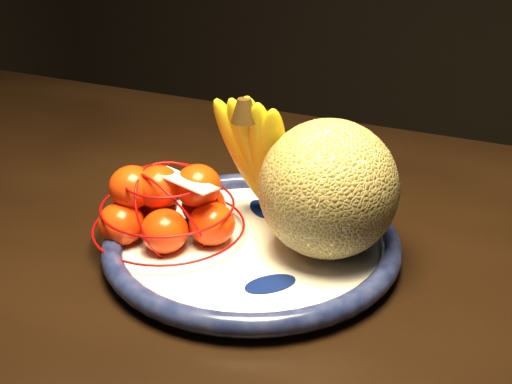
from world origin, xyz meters
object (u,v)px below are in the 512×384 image
at_px(dining_table, 82,251).
at_px(banana_bunch, 259,151).
at_px(mandarin_bag, 168,207).
at_px(cantaloupe, 328,189).
at_px(fruit_bowl, 252,243).

relative_size(dining_table, banana_bunch, 8.95).
xyz_separation_m(dining_table, mandarin_bag, (0.17, -0.04, 0.12)).
distance_m(banana_bunch, mandarin_bag, 0.12).
bearing_deg(banana_bunch, cantaloupe, -16.32).
distance_m(cantaloupe, banana_bunch, 0.10).
bearing_deg(mandarin_bag, banana_bunch, 50.39).
bearing_deg(fruit_bowl, mandarin_bag, -163.61).
bearing_deg(mandarin_bag, fruit_bowl, 16.39).
relative_size(banana_bunch, mandarin_bag, 0.77).
bearing_deg(dining_table, mandarin_bag, -14.78).
relative_size(dining_table, mandarin_bag, 6.94).
distance_m(dining_table, mandarin_bag, 0.22).
xyz_separation_m(dining_table, cantaloupe, (0.34, 0.01, 0.16)).
distance_m(dining_table, cantaloupe, 0.38).
distance_m(dining_table, fruit_bowl, 0.28).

